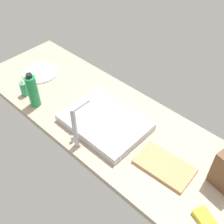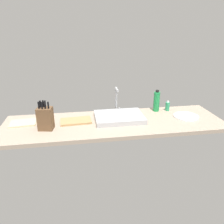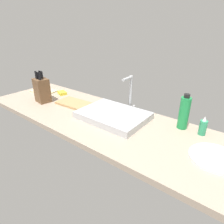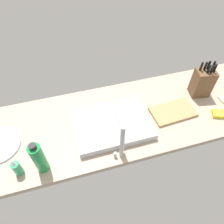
# 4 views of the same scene
# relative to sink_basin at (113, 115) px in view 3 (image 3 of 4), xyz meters

# --- Properties ---
(countertop_slab) EXTENTS (1.99, 0.60, 0.04)m
(countertop_slab) POSITION_rel_sink_basin_xyz_m (-0.05, -0.05, -0.04)
(countertop_slab) COLOR tan
(countertop_slab) RESTS_ON ground
(sink_basin) EXTENTS (0.45, 0.33, 0.05)m
(sink_basin) POSITION_rel_sink_basin_xyz_m (0.00, 0.00, 0.00)
(sink_basin) COLOR #B7BABF
(sink_basin) RESTS_ON countertop_slab
(faucet) EXTENTS (0.06, 0.11, 0.26)m
(faucet) POSITION_rel_sink_basin_xyz_m (0.01, 0.19, 0.12)
(faucet) COLOR #B7BABF
(faucet) RESTS_ON countertop_slab
(knife_block) EXTENTS (0.13, 0.11, 0.25)m
(knife_block) POSITION_rel_sink_basin_xyz_m (-0.65, -0.11, 0.08)
(knife_block) COLOR brown
(knife_block) RESTS_ON countertop_slab
(cutting_board) EXTENTS (0.28, 0.17, 0.02)m
(cutting_board) POSITION_rel_sink_basin_xyz_m (-0.40, 0.00, -0.01)
(cutting_board) COLOR tan
(cutting_board) RESTS_ON countertop_slab
(soap_bottle) EXTENTS (0.04, 0.04, 0.12)m
(soap_bottle) POSITION_rel_sink_basin_xyz_m (0.53, 0.15, 0.03)
(soap_bottle) COLOR #2D9966
(soap_bottle) RESTS_ON countertop_slab
(water_bottle) EXTENTS (0.06, 0.06, 0.22)m
(water_bottle) POSITION_rel_sink_basin_xyz_m (0.41, 0.16, 0.08)
(water_bottle) COLOR #1E8E47
(water_bottle) RESTS_ON countertop_slab
(dinner_plate) EXTENTS (0.24, 0.24, 0.01)m
(dinner_plate) POSITION_rel_sink_basin_xyz_m (0.65, -0.04, -0.02)
(dinner_plate) COLOR white
(dinner_plate) RESTS_ON countertop_slab
(dish_towel) EXTENTS (0.23, 0.18, 0.01)m
(dish_towel) POSITION_rel_sink_basin_xyz_m (-0.87, 0.04, -0.02)
(dish_towel) COLOR beige
(dish_towel) RESTS_ON countertop_slab
(dish_sponge) EXTENTS (0.11, 0.09, 0.02)m
(dish_sponge) POSITION_rel_sink_basin_xyz_m (-0.67, 0.10, -0.01)
(dish_sponge) COLOR yellow
(dish_sponge) RESTS_ON countertop_slab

